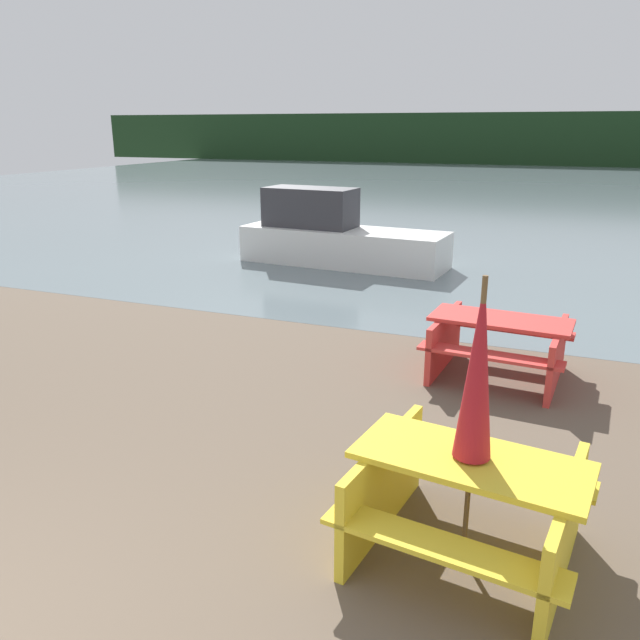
{
  "coord_description": "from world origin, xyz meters",
  "views": [
    {
      "loc": [
        3.29,
        -1.18,
        2.89
      ],
      "look_at": [
        0.86,
        4.93,
        0.85
      ],
      "focal_mm": 35.0,
      "sensor_mm": 36.0,
      "label": 1
    }
  ],
  "objects_px": {
    "picnic_table_yellow": "(468,498)",
    "picnic_table_red": "(499,341)",
    "umbrella_crimson": "(478,371)",
    "boat": "(335,237)"
  },
  "relations": [
    {
      "from": "umbrella_crimson",
      "to": "boat",
      "type": "distance_m",
      "value": 9.9
    },
    {
      "from": "picnic_table_yellow",
      "to": "picnic_table_red",
      "type": "bearing_deg",
      "value": 92.97
    },
    {
      "from": "picnic_table_yellow",
      "to": "boat",
      "type": "distance_m",
      "value": 9.87
    },
    {
      "from": "picnic_table_yellow",
      "to": "umbrella_crimson",
      "type": "relative_size",
      "value": 0.85
    },
    {
      "from": "picnic_table_yellow",
      "to": "umbrella_crimson",
      "type": "bearing_deg",
      "value": 90.0
    },
    {
      "from": "boat",
      "to": "picnic_table_red",
      "type": "bearing_deg",
      "value": -48.34
    },
    {
      "from": "umbrella_crimson",
      "to": "boat",
      "type": "bearing_deg",
      "value": 115.67
    },
    {
      "from": "picnic_table_yellow",
      "to": "picnic_table_red",
      "type": "xyz_separation_m",
      "value": [
        -0.18,
        3.5,
        -0.01
      ]
    },
    {
      "from": "picnic_table_red",
      "to": "boat",
      "type": "bearing_deg",
      "value": 127.19
    },
    {
      "from": "boat",
      "to": "picnic_table_yellow",
      "type": "bearing_deg",
      "value": -59.86
    }
  ]
}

